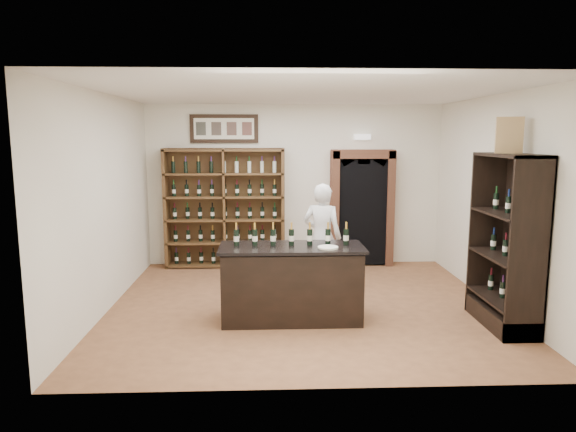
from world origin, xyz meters
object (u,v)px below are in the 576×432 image
at_px(tasting_counter, 292,284).
at_px(wine_crate, 509,135).
at_px(shopkeeper, 322,237).
at_px(counter_bottle_0, 236,237).
at_px(side_cabinet, 507,268).
at_px(wine_shelf, 225,208).

height_order(tasting_counter, wine_crate, wine_crate).
bearing_deg(shopkeeper, wine_crate, 166.78).
height_order(counter_bottle_0, side_cabinet, side_cabinet).
bearing_deg(shopkeeper, tasting_counter, 90.43).
bearing_deg(counter_bottle_0, side_cabinet, -6.11).
height_order(wine_shelf, wine_crate, wine_crate).
bearing_deg(wine_shelf, shopkeeper, -43.92).
bearing_deg(side_cabinet, wine_shelf, 139.79).
relative_size(side_cabinet, wine_crate, 4.90).
xyz_separation_m(wine_shelf, shopkeeper, (1.64, -1.58, -0.25)).
distance_m(tasting_counter, wine_crate, 3.32).
relative_size(wine_shelf, counter_bottle_0, 7.33).
distance_m(tasting_counter, shopkeeper, 1.50).
xyz_separation_m(tasting_counter, side_cabinet, (2.72, -0.30, 0.26)).
bearing_deg(side_cabinet, tasting_counter, 173.72).
bearing_deg(side_cabinet, wine_crate, 103.30).
distance_m(wine_shelf, wine_crate, 5.09).
distance_m(tasting_counter, side_cabinet, 2.75).
bearing_deg(tasting_counter, counter_bottle_0, 174.53).
height_order(tasting_counter, shopkeeper, shopkeeper).
bearing_deg(shopkeeper, counter_bottle_0, 67.74).
relative_size(wine_shelf, side_cabinet, 1.00).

